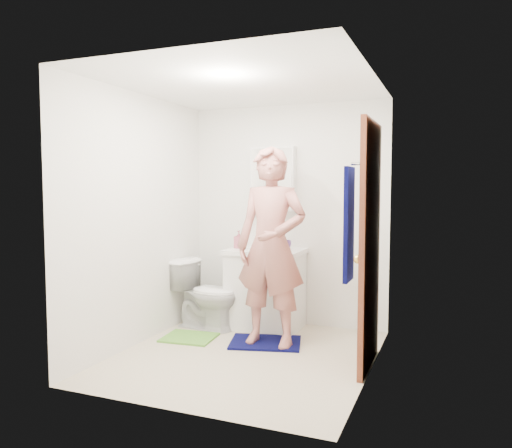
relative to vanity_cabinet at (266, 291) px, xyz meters
The scene contains 22 objects.
floor 1.01m from the vanity_cabinet, 80.69° to the right, with size 2.20×2.40×0.02m, color beige.
ceiling 2.21m from the vanity_cabinet, 80.69° to the right, with size 2.20×2.40×0.02m, color white.
wall_back 0.87m from the vanity_cabinet, 63.05° to the left, with size 2.20×0.02×2.40m, color white.
wall_front 2.28m from the vanity_cabinet, 85.96° to the right, with size 2.20×0.02×2.40m, color white.
wall_left 1.55m from the vanity_cabinet, 136.37° to the right, with size 0.02×2.40×2.40m, color white.
wall_right 1.75m from the vanity_cabinet, 35.99° to the right, with size 0.02×2.40×2.40m, color white.
vanity_cabinet is the anchor object (origin of this frame).
countertop 0.43m from the vanity_cabinet, ahead, with size 0.79×0.59×0.05m, color white.
sink_basin 0.44m from the vanity_cabinet, ahead, with size 0.40×0.40×0.03m, color white.
faucet 0.54m from the vanity_cabinet, 90.00° to the left, with size 0.03×0.03×0.12m, color silver.
medicine_cabinet 1.22m from the vanity_cabinet, 90.00° to the left, with size 0.50×0.12×0.70m, color white.
mirror_panel 1.21m from the vanity_cabinet, 90.00° to the left, with size 0.46×0.01×0.66m, color white.
door 1.57m from the vanity_cabinet, 32.20° to the right, with size 0.05×0.80×2.05m, color brown.
door_knob 1.69m from the vanity_cabinet, 42.72° to the right, with size 0.07×0.07×0.07m, color gold.
towel 2.08m from the vanity_cabinet, 51.53° to the right, with size 0.03×0.24×0.80m, color #06083E.
towel_hook 2.30m from the vanity_cabinet, 50.60° to the right, with size 0.02×0.02×0.06m, color silver.
toilet 0.64m from the vanity_cabinet, 157.08° to the right, with size 0.41×0.72×0.73m, color white.
bath_mat 0.68m from the vanity_cabinet, 69.45° to the right, with size 0.67×0.48×0.02m, color #06083E.
green_rug 0.95m from the vanity_cabinet, 130.91° to the right, with size 0.50×0.42×0.02m, color #64AF3A.
soap_dispenser 0.62m from the vanity_cabinet, behind, with size 0.09×0.09×0.19m, color #AB5061.
toothbrush_cup 0.54m from the vanity_cabinet, 27.75° to the left, with size 0.12×0.12×0.09m, color #643D86.
man 0.84m from the vanity_cabinet, 64.65° to the right, with size 0.68×0.45×1.87m, color #B46E65.
Camera 1 is at (1.71, -4.02, 1.51)m, focal length 35.00 mm.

